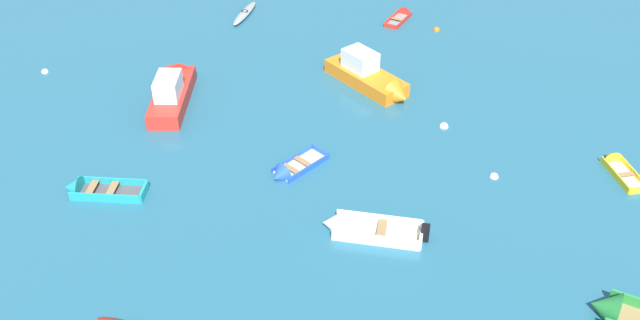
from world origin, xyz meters
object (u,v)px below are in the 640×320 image
object	(u,v)px
rowboat_blue_near_right	(287,172)
mooring_buoy_midfield	(444,127)
rowboat_red_near_left	(403,15)
mooring_buoy_near_foreground	(436,30)
motor_launch_red_outer_right	(173,89)
rowboat_green_cluster_outer	(633,319)
rowboat_turquoise_near_camera	(89,189)
mooring_buoy_trailing	(45,72)
rowboat_yellow_midfield_right	(616,165)
mooring_buoy_between_boats_left	(494,177)
rowboat_white_far_back	(356,228)
motor_launch_orange_cluster_inner	(371,77)
kayak_grey_midfield_left	(245,13)

from	to	relation	value
rowboat_blue_near_right	mooring_buoy_midfield	bearing A→B (deg)	22.83
rowboat_red_near_left	mooring_buoy_midfield	world-z (taller)	rowboat_red_near_left
mooring_buoy_near_foreground	motor_launch_red_outer_right	bearing A→B (deg)	-154.94
rowboat_green_cluster_outer	mooring_buoy_near_foreground	distance (m)	23.16
rowboat_turquoise_near_camera	mooring_buoy_trailing	world-z (taller)	rowboat_turquoise_near_camera
rowboat_yellow_midfield_right	mooring_buoy_between_boats_left	world-z (taller)	rowboat_yellow_midfield_right
rowboat_red_near_left	rowboat_green_cluster_outer	size ratio (longest dim) A/B	0.60
rowboat_white_far_back	mooring_buoy_near_foreground	world-z (taller)	rowboat_white_far_back
rowboat_green_cluster_outer	mooring_buoy_midfield	bearing A→B (deg)	106.89
motor_launch_red_outer_right	rowboat_green_cluster_outer	bearing A→B (deg)	-42.97
motor_launch_orange_cluster_inner	rowboat_red_near_left	distance (m)	9.23
rowboat_green_cluster_outer	mooring_buoy_near_foreground	world-z (taller)	rowboat_green_cluster_outer
rowboat_turquoise_near_camera	mooring_buoy_between_boats_left	world-z (taller)	rowboat_turquoise_near_camera
motor_launch_orange_cluster_inner	rowboat_red_near_left	bearing A→B (deg)	69.83
rowboat_yellow_midfield_right	rowboat_blue_near_right	size ratio (longest dim) A/B	0.97
motor_launch_orange_cluster_inner	motor_launch_red_outer_right	bearing A→B (deg)	-176.78
kayak_grey_midfield_left	rowboat_red_near_left	bearing A→B (deg)	-4.64
rowboat_yellow_midfield_right	mooring_buoy_trailing	distance (m)	29.71
rowboat_green_cluster_outer	mooring_buoy_trailing	size ratio (longest dim) A/B	11.95
rowboat_red_near_left	rowboat_turquoise_near_camera	size ratio (longest dim) A/B	0.77
kayak_grey_midfield_left	rowboat_white_far_back	distance (m)	21.31
rowboat_yellow_midfield_right	motor_launch_orange_cluster_inner	bearing A→B (deg)	141.99
mooring_buoy_near_foreground	rowboat_blue_near_right	bearing A→B (deg)	-124.62
rowboat_yellow_midfield_right	mooring_buoy_trailing	bearing A→B (deg)	159.05
mooring_buoy_near_foreground	mooring_buoy_midfield	bearing A→B (deg)	-99.90
rowboat_yellow_midfield_right	rowboat_red_near_left	size ratio (longest dim) A/B	1.01
mooring_buoy_near_foreground	rowboat_white_far_back	bearing A→B (deg)	-111.39
rowboat_red_near_left	mooring_buoy_between_boats_left	distance (m)	16.87
rowboat_red_near_left	rowboat_yellow_midfield_right	bearing A→B (deg)	-67.46
rowboat_turquoise_near_camera	rowboat_green_cluster_outer	size ratio (longest dim) A/B	0.78
rowboat_blue_near_right	mooring_buoy_near_foreground	world-z (taller)	rowboat_blue_near_right
rowboat_yellow_midfield_right	rowboat_blue_near_right	xyz separation A→B (m)	(-14.68, 0.48, -0.01)
kayak_grey_midfield_left	rowboat_green_cluster_outer	distance (m)	29.41
rowboat_turquoise_near_camera	rowboat_blue_near_right	distance (m)	8.46
motor_launch_orange_cluster_inner	mooring_buoy_midfield	world-z (taller)	motor_launch_orange_cluster_inner
motor_launch_red_outer_right	mooring_buoy_between_boats_left	xyz separation A→B (m)	(14.69, -7.60, -0.59)
rowboat_blue_near_right	mooring_buoy_trailing	bearing A→B (deg)	142.18
motor_launch_orange_cluster_inner	mooring_buoy_midfield	distance (m)	5.15
rowboat_red_near_left	motor_launch_red_outer_right	xyz separation A→B (m)	(-13.46, -9.23, 0.47)
mooring_buoy_between_boats_left	mooring_buoy_trailing	distance (m)	24.71
rowboat_green_cluster_outer	mooring_buoy_near_foreground	size ratio (longest dim) A/B	10.83
motor_launch_red_outer_right	mooring_buoy_midfield	size ratio (longest dim) A/B	13.42
mooring_buoy_between_boats_left	kayak_grey_midfield_left	bearing A→B (deg)	122.59
rowboat_blue_near_right	mooring_buoy_between_boats_left	xyz separation A→B (m)	(9.07, -0.83, -0.13)
motor_launch_red_outer_right	kayak_grey_midfield_left	bearing A→B (deg)	71.23
rowboat_blue_near_right	mooring_buoy_between_boats_left	world-z (taller)	rowboat_blue_near_right
mooring_buoy_midfield	motor_launch_red_outer_right	bearing A→B (deg)	165.25
rowboat_red_near_left	rowboat_turquoise_near_camera	xyz separation A→B (m)	(-16.27, -16.73, 0.06)
rowboat_white_far_back	mooring_buoy_trailing	world-z (taller)	rowboat_white_far_back
rowboat_green_cluster_outer	rowboat_blue_near_right	bearing A→B (deg)	141.38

